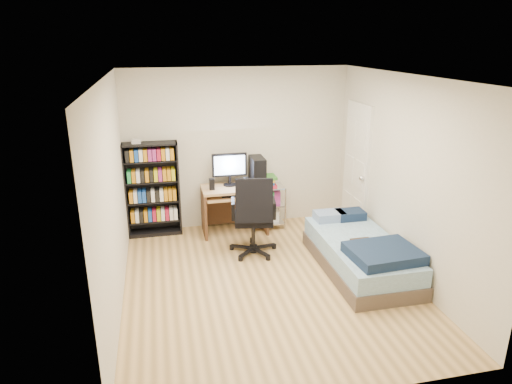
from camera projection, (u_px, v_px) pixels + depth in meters
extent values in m
cube|color=tan|center=(268.00, 284.00, 5.71)|extent=(3.50, 4.00, 0.04)
cube|color=white|center=(270.00, 75.00, 4.90)|extent=(3.50, 4.00, 0.04)
cube|color=beige|center=(238.00, 149.00, 7.18)|extent=(3.50, 0.04, 2.50)
cube|color=beige|center=(333.00, 268.00, 3.44)|extent=(3.50, 0.04, 2.50)
cube|color=beige|center=(110.00, 198.00, 4.95)|extent=(0.04, 4.00, 2.50)
cube|color=beige|center=(406.00, 178.00, 5.67)|extent=(0.04, 4.00, 2.50)
cube|color=black|center=(153.00, 190.00, 6.90)|extent=(0.81, 0.27, 1.45)
cube|color=black|center=(155.00, 220.00, 7.06)|extent=(0.76, 0.25, 0.02)
cube|color=#AC173A|center=(154.00, 214.00, 7.02)|extent=(0.70, 0.22, 0.17)
cube|color=black|center=(153.00, 201.00, 6.96)|extent=(0.76, 0.25, 0.02)
cube|color=#194CB3|center=(153.00, 195.00, 6.92)|extent=(0.70, 0.22, 0.17)
cube|color=black|center=(152.00, 181.00, 6.86)|extent=(0.76, 0.25, 0.02)
cube|color=gold|center=(151.00, 175.00, 6.82)|extent=(0.70, 0.22, 0.17)
cube|color=black|center=(150.00, 161.00, 6.76)|extent=(0.76, 0.25, 0.02)
cube|color=green|center=(150.00, 154.00, 6.72)|extent=(0.70, 0.22, 0.17)
cube|color=silver|center=(136.00, 141.00, 6.62)|extent=(0.13, 0.11, 0.06)
cube|color=tan|center=(234.00, 188.00, 6.97)|extent=(0.99, 0.54, 0.04)
cube|color=#36281D|center=(204.00, 213.00, 7.00)|extent=(0.04, 0.54, 0.70)
cube|color=#36281D|center=(264.00, 208.00, 7.19)|extent=(0.04, 0.54, 0.70)
cube|color=#36281D|center=(232.00, 204.00, 7.32)|extent=(0.95, 0.03, 0.64)
cube|color=tan|center=(235.00, 196.00, 6.93)|extent=(0.89, 0.44, 0.02)
cube|color=black|center=(235.00, 195.00, 6.91)|extent=(0.43, 0.15, 0.02)
cube|color=black|center=(229.00, 165.00, 6.95)|extent=(0.53, 0.05, 0.36)
cube|color=#CCE3FF|center=(230.00, 165.00, 6.93)|extent=(0.47, 0.01, 0.30)
cube|color=black|center=(257.00, 171.00, 7.02)|extent=(0.20, 0.41, 0.43)
cube|color=black|center=(212.00, 184.00, 6.82)|extent=(0.08, 0.08, 0.17)
cube|color=black|center=(246.00, 183.00, 6.88)|extent=(0.08, 0.08, 0.17)
cylinder|color=black|center=(253.00, 233.00, 6.42)|extent=(0.05, 0.05, 0.41)
cube|color=black|center=(253.00, 218.00, 6.35)|extent=(0.59, 0.59, 0.09)
cube|color=black|center=(254.00, 201.00, 6.02)|extent=(0.51, 0.23, 0.60)
cube|color=black|center=(233.00, 209.00, 6.29)|extent=(0.09, 0.33, 0.24)
cube|color=black|center=(273.00, 208.00, 6.32)|extent=(0.09, 0.33, 0.24)
cylinder|color=silver|center=(254.00, 212.00, 7.05)|extent=(0.02, 0.02, 0.70)
cylinder|color=silver|center=(285.00, 210.00, 7.15)|extent=(0.02, 0.02, 0.70)
cylinder|color=silver|center=(249.00, 204.00, 7.38)|extent=(0.02, 0.02, 0.70)
cylinder|color=silver|center=(280.00, 202.00, 7.48)|extent=(0.02, 0.02, 0.70)
cube|color=silver|center=(267.00, 221.00, 7.34)|extent=(0.51, 0.36, 0.02)
cube|color=silver|center=(267.00, 204.00, 7.25)|extent=(0.51, 0.36, 0.02)
cube|color=silver|center=(267.00, 187.00, 7.16)|extent=(0.51, 0.36, 0.02)
cube|color=#B21931|center=(267.00, 181.00, 7.13)|extent=(0.22, 0.28, 0.16)
cube|color=brown|center=(359.00, 263.00, 6.00)|extent=(0.94, 1.89, 0.19)
cube|color=#9BC6E7|center=(360.00, 248.00, 5.94)|extent=(0.91, 1.85, 0.23)
cube|color=#13223E|center=(384.00, 254.00, 5.41)|extent=(0.85, 0.71, 0.13)
cube|color=#A9C9F0|center=(330.00, 216.00, 6.55)|extent=(0.42, 0.28, 0.12)
cube|color=#13223E|center=(350.00, 215.00, 6.60)|extent=(0.40, 0.28, 0.12)
cube|color=#412914|center=(362.00, 241.00, 5.85)|extent=(0.26, 0.21, 0.02)
cube|color=white|center=(356.00, 169.00, 6.99)|extent=(0.05, 0.80, 2.00)
sphere|color=silver|center=(362.00, 178.00, 6.70)|extent=(0.08, 0.08, 0.08)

